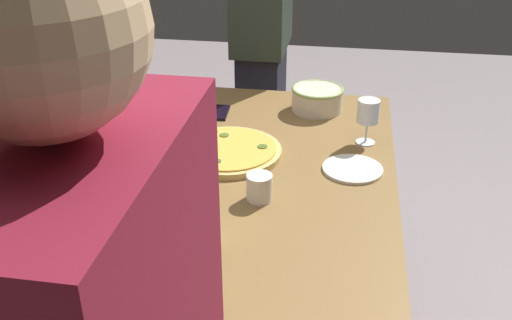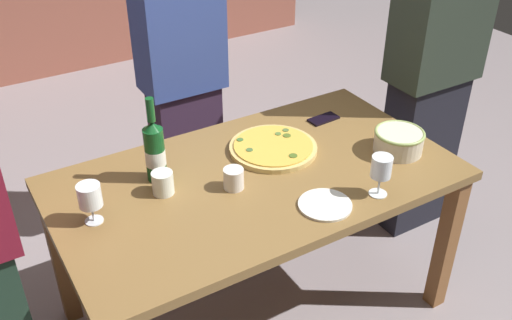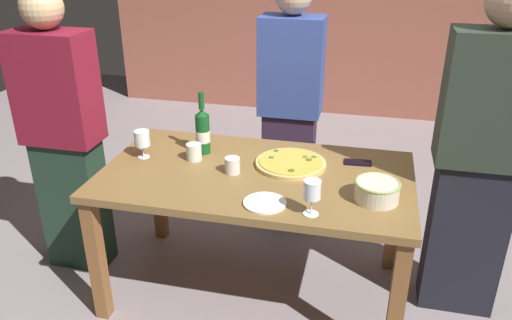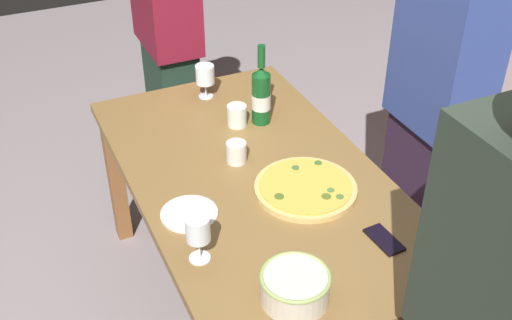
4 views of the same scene
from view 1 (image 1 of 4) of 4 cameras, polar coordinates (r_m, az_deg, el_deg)
The scene contains 12 objects.
dining_table at distance 1.92m, azimuth -0.00°, elevation -4.33°, with size 1.60×0.90×0.75m.
pizza at distance 2.03m, azimuth -2.75°, elevation 0.90°, with size 0.38×0.38×0.03m.
serving_bowl at distance 2.39m, azimuth 6.02°, elevation 6.08°, with size 0.21×0.21×0.10m.
wine_bottle at distance 1.56m, azimuth -8.68°, elevation -3.43°, with size 0.08×0.08×0.35m.
wine_glass_near_pizza at distance 1.31m, azimuth -6.71°, elevation -11.74°, with size 0.08×0.08×0.15m.
wine_glass_by_bottle at distance 2.11m, azimuth 10.93°, elevation 4.50°, with size 0.08×0.08×0.17m.
cup_amber at distance 1.75m, azimuth 0.33°, elevation -2.71°, with size 0.08×0.08×0.08m, color silver.
cup_ceramic at distance 1.56m, azimuth -5.03°, elevation -6.78°, with size 0.08×0.08×0.09m, color silver.
side_plate at distance 1.96m, azimuth 9.45°, elevation -0.87°, with size 0.20×0.20×0.01m, color white.
cell_phone at distance 2.36m, azimuth -3.61°, elevation 4.67°, with size 0.07×0.14×0.01m, color black.
person_host at distance 2.85m, azimuth 0.61°, elevation 11.53°, with size 0.44×0.24×1.74m.
person_guest_right at distance 2.13m, azimuth -20.93°, elevation 2.53°, with size 0.39×0.24×1.65m.
Camera 1 is at (-1.61, -0.26, 1.68)m, focal length 40.80 mm.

